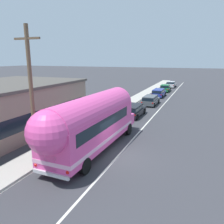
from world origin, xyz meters
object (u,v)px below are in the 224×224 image
object	(u,v)px
painted_bus	(91,122)
car_lead	(133,110)
car_second	(150,100)
car_third	(159,92)
car_fourth	(165,88)
utility_pole	(32,95)
car_fifth	(171,84)

from	to	relation	value
painted_bus	car_lead	distance (m)	11.09
car_second	car_third	xyz separation A→B (m)	(-0.22, 7.51, 0.01)
car_lead	car_second	xyz separation A→B (m)	(0.41, 7.18, -0.01)
car_second	car_third	distance (m)	7.52
car_second	car_fourth	xyz separation A→B (m)	(-0.22, 14.50, -0.05)
utility_pole	painted_bus	world-z (taller)	utility_pole
car_third	car_fifth	bearing A→B (deg)	89.26
painted_bus	car_lead	world-z (taller)	painted_bus
utility_pole	car_fourth	distance (m)	35.74
car_second	car_fourth	distance (m)	14.50
utility_pole	car_third	distance (m)	28.82
car_third	car_fourth	xyz separation A→B (m)	(-0.00, 6.99, -0.06)
utility_pole	car_fifth	bearing A→B (deg)	86.39
utility_pole	car_fourth	xyz separation A→B (m)	(2.51, 35.46, -3.68)
car_fifth	car_fourth	bearing A→B (deg)	-91.46
car_lead	car_fourth	world-z (taller)	same
utility_pole	car_second	xyz separation A→B (m)	(2.73, 20.96, -3.64)
car_fourth	car_fifth	distance (m)	7.26
car_fourth	utility_pole	bearing A→B (deg)	-94.05
car_third	car_fourth	distance (m)	6.99
utility_pole	car_fourth	bearing A→B (deg)	85.95
painted_bus	car_lead	bearing A→B (deg)	90.82
painted_bus	car_lead	xyz separation A→B (m)	(-0.16, 10.98, -1.51)
painted_bus	car_fifth	size ratio (longest dim) A/B	2.86
car_third	car_fourth	size ratio (longest dim) A/B	0.99
car_lead	car_second	size ratio (longest dim) A/B	1.00
painted_bus	car_fifth	distance (m)	39.95
utility_pole	painted_bus	distance (m)	4.30
car_lead	car_third	xyz separation A→B (m)	(0.20, 14.69, 0.00)
car_second	car_fifth	xyz separation A→B (m)	(-0.03, 21.76, -0.06)
car_lead	utility_pole	bearing A→B (deg)	-99.53
painted_bus	car_fifth	bearing A→B (deg)	89.68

